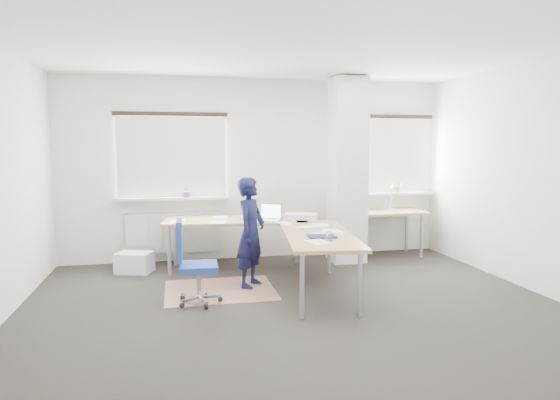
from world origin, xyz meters
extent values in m
plane|color=#272420|center=(0.00, 0.00, 0.00)|extent=(6.00, 6.00, 0.00)
cube|color=silver|center=(0.00, 2.50, 1.40)|extent=(6.00, 0.04, 2.80)
cube|color=silver|center=(0.00, -2.50, 1.40)|extent=(6.00, 0.04, 2.80)
cube|color=silver|center=(3.00, 0.00, 1.40)|extent=(0.04, 5.00, 2.80)
cube|color=white|center=(0.00, 0.00, 2.80)|extent=(6.00, 5.00, 0.04)
cube|color=silver|center=(1.30, 1.95, 1.39)|extent=(0.50, 0.50, 2.78)
cube|color=white|center=(-1.30, 2.47, 1.60)|extent=(1.60, 0.04, 1.20)
cube|color=white|center=(-1.30, 2.43, 1.60)|extent=(1.60, 0.02, 1.20)
cube|color=white|center=(-1.30, 2.40, 0.98)|extent=(1.70, 0.20, 0.04)
cube|color=white|center=(2.30, 2.47, 1.60)|extent=(1.20, 0.04, 1.20)
cube|color=white|center=(2.30, 2.43, 1.60)|extent=(1.20, 0.02, 1.20)
cube|color=white|center=(2.30, 2.40, 0.98)|extent=(1.30, 0.20, 0.04)
cube|color=white|center=(-1.30, 2.42, 0.45)|extent=(1.40, 0.10, 0.60)
cylinder|color=#6E3B83|center=(-1.10, 2.38, 1.04)|extent=(0.12, 0.12, 0.08)
imported|color=#3A6A2A|center=(-1.10, 2.38, 1.08)|extent=(0.09, 0.06, 0.17)
cylinder|color=#A96641|center=(2.30, 2.38, 1.04)|extent=(0.12, 0.12, 0.08)
imported|color=#3A6A2A|center=(2.30, 2.38, 1.08)|extent=(0.09, 0.07, 0.17)
cube|color=#89624A|center=(-0.76, 0.77, 0.00)|extent=(1.33, 1.13, 0.01)
cube|color=white|center=(-1.85, 1.89, 0.14)|extent=(0.56, 0.47, 0.28)
cube|color=olive|center=(-0.43, 1.77, 0.71)|extent=(2.09, 1.06, 0.04)
cube|color=olive|center=(0.40, 0.44, 0.71)|extent=(1.06, 2.09, 0.04)
cylinder|color=#9D9DA2|center=(-1.36, 1.59, 0.34)|extent=(0.05, 0.05, 0.69)
cylinder|color=#9D9DA2|center=(-1.29, 2.18, 0.34)|extent=(0.05, 0.05, 0.69)
cylinder|color=#9D9DA2|center=(0.50, 1.94, 0.34)|extent=(0.05, 0.05, 0.69)
cylinder|color=#9D9DA2|center=(-0.02, -0.41, 0.34)|extent=(0.05, 0.05, 0.69)
cylinder|color=#9D9DA2|center=(0.58, -0.49, 0.34)|extent=(0.05, 0.05, 0.69)
cylinder|color=#9D9DA2|center=(0.82, 1.30, 0.34)|extent=(0.05, 0.05, 0.69)
cube|color=#B7B7BC|center=(0.00, 1.53, 0.74)|extent=(0.40, 0.36, 0.01)
cube|color=#B7B7BC|center=(0.06, 1.63, 0.85)|extent=(0.31, 0.20, 0.22)
cube|color=silver|center=(0.06, 1.63, 0.85)|extent=(0.27, 0.17, 0.19)
cube|color=white|center=(0.44, 0.82, 0.74)|extent=(0.46, 0.20, 0.02)
cube|color=#161A3C|center=(0.37, 0.20, 0.74)|extent=(0.34, 0.26, 0.01)
cube|color=white|center=(0.49, 1.62, 0.77)|extent=(0.53, 0.46, 0.07)
imported|color=white|center=(0.26, 1.08, 0.76)|extent=(0.07, 0.07, 0.07)
cylinder|color=silver|center=(0.39, -0.03, 0.78)|extent=(0.07, 0.07, 0.10)
cube|color=olive|center=(1.94, 2.15, 0.71)|extent=(1.41, 0.73, 0.04)
cylinder|color=#9D9DA2|center=(1.34, 1.89, 0.34)|extent=(0.05, 0.05, 0.69)
cylinder|color=#9D9DA2|center=(2.54, 1.91, 0.34)|extent=(0.05, 0.05, 0.69)
cylinder|color=#9D9DA2|center=(1.33, 2.39, 0.34)|extent=(0.05, 0.05, 0.69)
cylinder|color=#9D9DA2|center=(2.53, 2.41, 0.34)|extent=(0.05, 0.05, 0.69)
cube|color=#B7B7BC|center=(1.55, 2.28, 0.74)|extent=(0.34, 0.24, 0.01)
cube|color=#B7B7BC|center=(1.55, 2.40, 0.85)|extent=(0.33, 0.05, 0.22)
cube|color=silver|center=(1.55, 2.40, 0.85)|extent=(0.29, 0.04, 0.19)
cylinder|color=white|center=(2.19, 2.28, 0.74)|extent=(0.10, 0.10, 0.02)
cylinder|color=white|center=(2.19, 2.28, 0.93)|extent=(0.02, 0.16, 0.38)
cylinder|color=white|center=(2.19, 2.16, 1.15)|extent=(0.02, 0.29, 0.13)
cone|color=white|center=(2.19, 2.02, 1.13)|extent=(0.14, 0.16, 0.17)
cube|color=navy|center=(-1.03, 0.32, 0.42)|extent=(0.44, 0.44, 0.07)
cube|color=navy|center=(-1.24, 0.33, 0.73)|extent=(0.07, 0.37, 0.45)
cylinder|color=silver|center=(-1.03, 0.32, 0.25)|extent=(0.05, 0.05, 0.31)
cylinder|color=black|center=(-0.79, 0.31, 0.03)|extent=(0.06, 0.03, 0.05)
cylinder|color=black|center=(-0.95, 0.54, 0.03)|extent=(0.04, 0.06, 0.05)
cylinder|color=black|center=(-1.21, 0.47, 0.03)|extent=(0.06, 0.06, 0.05)
cylinder|color=black|center=(-1.23, 0.19, 0.03)|extent=(0.06, 0.05, 0.05)
cylinder|color=black|center=(-0.97, 0.09, 0.03)|extent=(0.04, 0.06, 0.05)
imported|color=black|center=(-0.35, 0.87, 0.69)|extent=(0.55, 0.60, 1.38)
camera|label=1|loc=(-1.28, -5.23, 1.80)|focal=32.00mm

